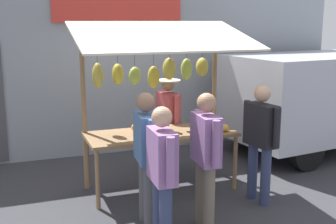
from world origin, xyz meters
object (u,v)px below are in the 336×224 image
Objects in this scene: shopper_with_shopping_bag at (261,136)px; shopper_in_grey_tee at (146,150)px; shopper_with_ponytail at (206,151)px; vendor_with_sunhat at (168,117)px; shopper_in_striped_shirt at (162,169)px; market_stall at (160,87)px; parked_van at (329,93)px.

shopper_with_shopping_bag is 0.99× the size of shopper_in_grey_tee.
shopper_with_ponytail is 1.14m from shopper_with_shopping_bag.
shopper_in_striped_shirt reaches higher than vendor_with_sunhat.
vendor_with_sunhat is at bearing 14.72° from shopper_with_shopping_bag.
shopper_with_shopping_bag reaches higher than vendor_with_sunhat.
market_stall is at bearing -21.60° from shopper_in_grey_tee.
market_stall reaches higher than shopper_in_grey_tee.
shopper_in_grey_tee is at bearing 17.30° from parked_van.
shopper_with_shopping_bag is (-0.74, 1.67, 0.03)m from vendor_with_sunhat.
shopper_in_striped_shirt is 0.74m from shopper_with_ponytail.
shopper_in_striped_shirt is (0.97, 2.45, 0.01)m from vendor_with_sunhat.
market_stall is at bearing 39.35° from shopper_with_shopping_bag.
vendor_with_sunhat is 2.63m from shopper_in_striped_shirt.
shopper_with_ponytail is 1.02× the size of shopper_with_shopping_bag.
market_stall is 1.97m from shopper_in_striped_shirt.
market_stall reaches higher than shopper_in_striped_shirt.
market_stall is 1.49× the size of shopper_with_ponytail.
shopper_with_shopping_bag is at bearing 14.84° from vendor_with_sunhat.
shopper_in_grey_tee is at bearing 63.37° from market_stall.
vendor_with_sunhat is 1.82m from shopper_with_shopping_bag.
shopper_in_grey_tee is (0.57, 1.14, -0.58)m from market_stall.
shopper_with_ponytail is 1.00× the size of shopper_in_grey_tee.
market_stall is 1.00m from vendor_with_sunhat.
parked_van is (-2.70, -1.84, 0.16)m from shopper_with_shopping_bag.
parked_van is (-3.82, -0.85, -0.44)m from market_stall.
vendor_with_sunhat is 3.45m from parked_van.
vendor_with_sunhat is at bearing -22.57° from shopper_in_grey_tee.
market_stall is at bearing -15.59° from shopper_in_striped_shirt.
shopper_with_ponytail is at bearing -61.08° from shopper_in_striped_shirt.
shopper_in_grey_tee reaches higher than vendor_with_sunhat.
shopper_with_ponytail reaches higher than shopper_with_shopping_bag.
shopper_with_ponytail is at bearing -110.48° from shopper_in_grey_tee.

